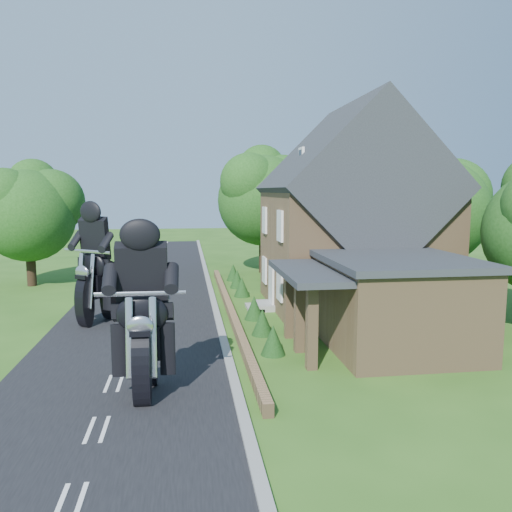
{
  "coord_description": "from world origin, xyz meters",
  "views": [
    {
      "loc": [
        2.25,
        -18.08,
        5.88
      ],
      "look_at": [
        5.53,
        5.01,
        2.8
      ],
      "focal_mm": 35.0,
      "sensor_mm": 36.0,
      "label": 1
    }
  ],
  "objects": [
    {
      "name": "ground",
      "position": [
        0.0,
        0.0,
        0.0
      ],
      "size": [
        120.0,
        120.0,
        0.0
      ],
      "primitive_type": "plane",
      "color": "#2C5818",
      "rests_on": "ground"
    },
    {
      "name": "road",
      "position": [
        0.0,
        0.0,
        0.01
      ],
      "size": [
        7.0,
        80.0,
        0.02
      ],
      "primitive_type": "cube",
      "color": "black",
      "rests_on": "ground"
    },
    {
      "name": "kerb",
      "position": [
        3.65,
        0.0,
        0.06
      ],
      "size": [
        0.3,
        80.0,
        0.12
      ],
      "primitive_type": "cube",
      "color": "gray",
      "rests_on": "ground"
    },
    {
      "name": "garden_wall",
      "position": [
        4.3,
        5.0,
        0.2
      ],
      "size": [
        0.3,
        22.0,
        0.4
      ],
      "primitive_type": "cube",
      "color": "#92704A",
      "rests_on": "ground"
    },
    {
      "name": "house",
      "position": [
        10.49,
        6.0,
        4.34
      ],
      "size": [
        9.54,
        8.64,
        10.24
      ],
      "color": "#92704A",
      "rests_on": "ground"
    },
    {
      "name": "annex",
      "position": [
        9.87,
        -0.8,
        1.77
      ],
      "size": [
        7.05,
        5.94,
        3.44
      ],
      "color": "#92704A",
      "rests_on": "ground"
    },
    {
      "name": "tree_house_right",
      "position": [
        16.65,
        8.62,
        5.19
      ],
      "size": [
        6.51,
        6.0,
        8.4
      ],
      "color": "black",
      "rests_on": "ground"
    },
    {
      "name": "tree_behind_house",
      "position": [
        14.18,
        16.14,
        6.23
      ],
      "size": [
        7.81,
        7.2,
        10.08
      ],
      "color": "black",
      "rests_on": "ground"
    },
    {
      "name": "tree_behind_left",
      "position": [
        8.16,
        17.13,
        5.73
      ],
      "size": [
        6.94,
        6.4,
        9.16
      ],
      "color": "black",
      "rests_on": "ground"
    },
    {
      "name": "tree_far_road",
      "position": [
        -6.86,
        14.11,
        4.84
      ],
      "size": [
        6.08,
        5.6,
        7.84
      ],
      "color": "black",
      "rests_on": "ground"
    },
    {
      "name": "shrub_a",
      "position": [
        5.3,
        -1.0,
        0.55
      ],
      "size": [
        0.9,
        0.9,
        1.1
      ],
      "primitive_type": "cone",
      "color": "#123511",
      "rests_on": "ground"
    },
    {
      "name": "shrub_b",
      "position": [
        5.3,
        1.5,
        0.55
      ],
      "size": [
        0.9,
        0.9,
        1.1
      ],
      "primitive_type": "cone",
      "color": "#123511",
      "rests_on": "ground"
    },
    {
      "name": "shrub_c",
      "position": [
        5.3,
        4.0,
        0.55
      ],
      "size": [
        0.9,
        0.9,
        1.1
      ],
      "primitive_type": "cone",
      "color": "#123511",
      "rests_on": "ground"
    },
    {
      "name": "shrub_d",
      "position": [
        5.3,
        9.0,
        0.55
      ],
      "size": [
        0.9,
        0.9,
        1.1
      ],
      "primitive_type": "cone",
      "color": "#123511",
      "rests_on": "ground"
    },
    {
      "name": "shrub_e",
      "position": [
        5.3,
        11.5,
        0.55
      ],
      "size": [
        0.9,
        0.9,
        1.1
      ],
      "primitive_type": "cone",
      "color": "#123511",
      "rests_on": "ground"
    },
    {
      "name": "shrub_f",
      "position": [
        5.3,
        14.0,
        0.55
      ],
      "size": [
        0.9,
        0.9,
        1.1
      ],
      "primitive_type": "cone",
      "color": "#123511",
      "rests_on": "ground"
    },
    {
      "name": "motorcycle_lead",
      "position": [
        1.03,
        -4.08,
        0.77
      ],
      "size": [
        0.46,
        1.65,
        1.53
      ],
      "primitive_type": null,
      "rotation": [
        0.0,
        0.0,
        3.11
      ],
      "color": "black",
      "rests_on": "ground"
    },
    {
      "name": "motorcycle_follow",
      "position": [
        -1.66,
        4.29,
        0.81
      ],
      "size": [
        1.36,
        1.68,
        1.62
      ],
      "primitive_type": null,
      "rotation": [
        0.0,
        0.0,
        2.53
      ],
      "color": "black",
      "rests_on": "ground"
    }
  ]
}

